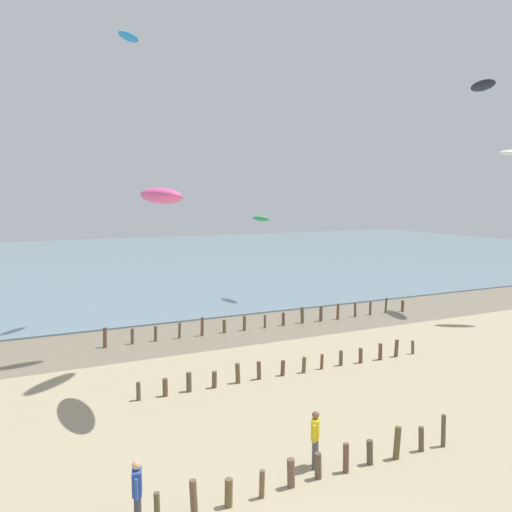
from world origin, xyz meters
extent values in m
cube|color=#7A6D59|center=(0.00, 19.75, 0.00)|extent=(120.00, 6.54, 0.01)
cube|color=slate|center=(0.00, 58.02, 0.05)|extent=(160.00, 70.00, 0.10)
cylinder|color=brown|center=(-2.14, 3.67, 0.44)|extent=(0.16, 0.17, 0.88)
cylinder|color=brown|center=(-1.21, 3.71, 0.46)|extent=(0.21, 0.20, 0.93)
cylinder|color=brown|center=(-0.28, 3.68, 0.37)|extent=(0.22, 0.21, 0.74)
cylinder|color=brown|center=(0.65, 3.65, 0.38)|extent=(0.16, 0.16, 0.77)
cylinder|color=brown|center=(1.59, 3.75, 0.41)|extent=(0.25, 0.24, 0.83)
cylinder|color=brown|center=(2.49, 3.80, 0.38)|extent=(0.22, 0.21, 0.77)
cylinder|color=brown|center=(3.39, 3.74, 0.43)|extent=(0.18, 0.20, 0.86)
cylinder|color=brown|center=(4.29, 3.80, 0.37)|extent=(0.21, 0.20, 0.75)
cylinder|color=brown|center=(5.24, 3.71, 0.50)|extent=(0.24, 0.21, 1.01)
cylinder|color=brown|center=(6.25, 3.75, 0.39)|extent=(0.19, 0.18, 0.79)
cylinder|color=brown|center=(7.10, 3.69, 0.52)|extent=(0.16, 0.18, 1.04)
cylinder|color=brown|center=(-0.81, 11.58, 0.37)|extent=(0.17, 0.17, 0.73)
cylinder|color=brown|center=(0.25, 11.54, 0.36)|extent=(0.21, 0.21, 0.73)
cylinder|color=brown|center=(1.26, 11.61, 0.40)|extent=(0.23, 0.24, 0.81)
cylinder|color=brown|center=(2.34, 11.55, 0.35)|extent=(0.21, 0.22, 0.71)
cylinder|color=brown|center=(3.44, 11.63, 0.43)|extent=(0.23, 0.21, 0.87)
cylinder|color=brown|center=(4.45, 11.65, 0.40)|extent=(0.22, 0.21, 0.81)
cylinder|color=brown|center=(5.62, 11.61, 0.34)|extent=(0.22, 0.19, 0.70)
cylinder|color=brown|center=(6.66, 11.52, 0.36)|extent=(0.21, 0.18, 0.73)
cylinder|color=brown|center=(7.66, 11.60, 0.35)|extent=(0.16, 0.15, 0.70)
cylinder|color=brown|center=(8.75, 11.64, 0.36)|extent=(0.19, 0.19, 0.72)
cylinder|color=brown|center=(9.81, 11.54, 0.36)|extent=(0.20, 0.19, 0.73)
cylinder|color=brown|center=(10.98, 11.52, 0.41)|extent=(0.20, 0.19, 0.81)
cylinder|color=brown|center=(12.03, 11.57, 0.43)|extent=(0.22, 0.20, 0.87)
cylinder|color=brown|center=(13.08, 11.56, 0.34)|extent=(0.17, 0.17, 0.69)
cylinder|color=brown|center=(-0.80, 19.43, 0.54)|extent=(0.25, 0.24, 1.08)
cylinder|color=brown|center=(0.64, 19.47, 0.43)|extent=(0.21, 0.21, 0.86)
cylinder|color=brown|center=(1.91, 19.47, 0.42)|extent=(0.20, 0.20, 0.85)
cylinder|color=brown|center=(3.28, 19.46, 0.45)|extent=(0.17, 0.18, 0.92)
cylinder|color=brown|center=(4.61, 19.41, 0.54)|extent=(0.19, 0.19, 1.09)
cylinder|color=brown|center=(6.00, 19.47, 0.39)|extent=(0.22, 0.20, 0.79)
cylinder|color=brown|center=(7.28, 19.45, 0.44)|extent=(0.20, 0.20, 0.88)
cylinder|color=brown|center=(8.66, 19.47, 0.40)|extent=(0.16, 0.15, 0.81)
cylinder|color=brown|center=(9.95, 19.49, 0.41)|extent=(0.23, 0.23, 0.84)
cylinder|color=brown|center=(11.31, 19.51, 0.51)|extent=(0.25, 0.22, 1.03)
cylinder|color=brown|center=(12.65, 19.43, 0.50)|extent=(0.21, 0.22, 1.00)
cylinder|color=brown|center=(13.92, 19.37, 0.51)|extent=(0.20, 0.19, 1.03)
cylinder|color=brown|center=(15.36, 19.46, 0.48)|extent=(0.19, 0.17, 0.98)
cylinder|color=brown|center=(16.62, 19.47, 0.48)|extent=(0.18, 0.19, 0.96)
cylinder|color=brown|center=(17.98, 19.50, 0.53)|extent=(0.18, 0.18, 1.07)
cylinder|color=brown|center=(19.34, 19.37, 0.39)|extent=(0.22, 0.22, 0.78)
cylinder|color=#4C4C56|center=(2.82, 4.44, 0.44)|extent=(0.16, 0.16, 0.88)
cylinder|color=#4C4C56|center=(2.67, 4.27, 0.44)|extent=(0.16, 0.16, 0.88)
cube|color=yellow|center=(2.74, 4.36, 1.18)|extent=(0.40, 0.42, 0.60)
sphere|color=brown|center=(2.74, 4.36, 1.60)|extent=(0.22, 0.22, 0.22)
cylinder|color=yellow|center=(2.90, 4.54, 1.13)|extent=(0.09, 0.09, 0.52)
cylinder|color=yellow|center=(2.59, 4.18, 1.13)|extent=(0.09, 0.09, 0.52)
cylinder|color=#383842|center=(-2.54, 3.90, 0.44)|extent=(0.16, 0.16, 0.88)
cube|color=#2D4CA5|center=(-2.57, 3.80, 1.18)|extent=(0.31, 0.41, 0.60)
sphere|color=tan|center=(-2.57, 3.80, 1.60)|extent=(0.22, 0.22, 0.22)
cylinder|color=#2D4CA5|center=(-2.64, 3.57, 1.13)|extent=(0.09, 0.09, 0.52)
cylinder|color=#2D4CA5|center=(-2.51, 4.03, 1.13)|extent=(0.09, 0.09, 0.52)
ellipsoid|color=black|center=(24.51, 17.98, 15.50)|extent=(1.89, 3.01, 0.83)
ellipsoid|color=#2384D1|center=(1.84, 24.01, 17.38)|extent=(1.88, 1.95, 0.49)
ellipsoid|color=#E54C99|center=(0.05, 10.87, 7.94)|extent=(1.42, 3.59, 0.75)
ellipsoid|color=green|center=(12.20, 27.27, 6.31)|extent=(0.96, 2.33, 0.53)
camera|label=1|loc=(-4.94, -7.68, 7.85)|focal=35.81mm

